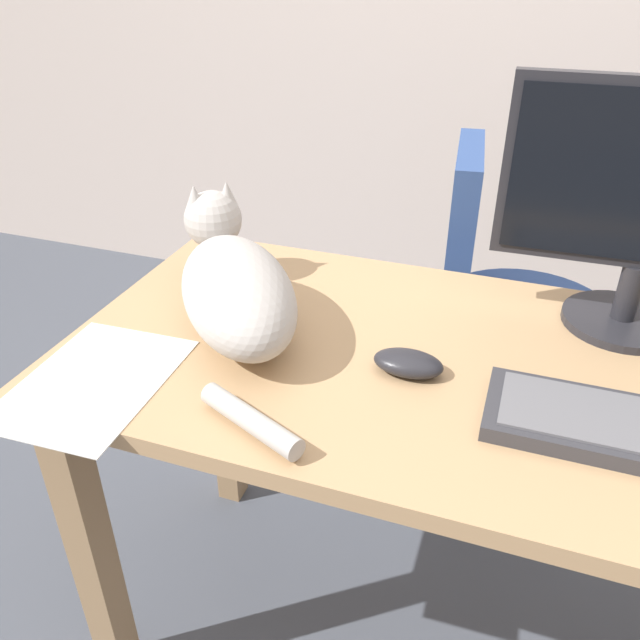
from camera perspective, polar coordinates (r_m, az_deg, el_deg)
desk at (r=1.13m, az=12.13°, el=-8.96°), size 1.31×0.65×0.74m
office_chair at (r=1.81m, az=15.58°, el=-1.92°), size 0.48×0.48×0.91m
cat at (r=1.10m, az=-7.56°, el=3.13°), size 0.40×0.51×0.20m
computer_mouse at (r=1.01m, az=7.80°, el=-3.79°), size 0.11×0.06×0.04m
paper_sheet at (r=1.05m, az=-19.35°, el=-5.12°), size 0.22×0.30×0.00m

